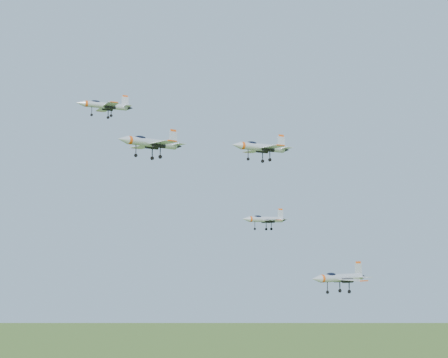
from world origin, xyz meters
TOP-DOWN VIEW (x-y plane):
  - jet_lead at (-13.89, 14.17)m, footprint 11.42×9.51m
  - jet_left_high at (-10.67, 0.96)m, footprint 13.91×11.58m
  - jet_right_high at (0.50, -16.73)m, footprint 11.52×9.51m
  - jet_left_low at (17.08, 3.69)m, footprint 10.76×8.93m
  - jet_right_low at (18.65, -15.84)m, footprint 13.12×10.78m

SIDE VIEW (x-z plane):
  - jet_right_low at x=18.65m, z-range 124.13..127.65m
  - jet_left_low at x=17.08m, z-range 135.37..138.24m
  - jet_right_high at x=0.50m, z-range 146.22..149.31m
  - jet_left_high at x=-10.67m, z-range 148.00..151.71m
  - jet_lead at x=-13.89m, z-range 157.06..160.11m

